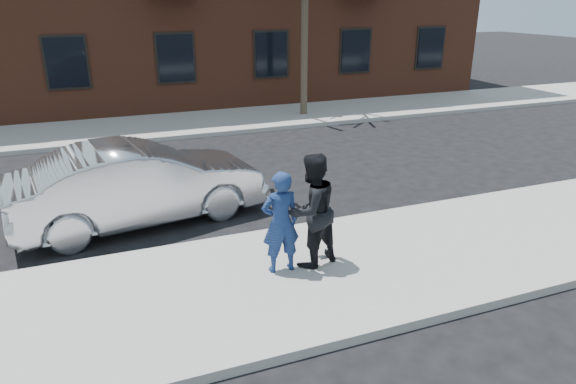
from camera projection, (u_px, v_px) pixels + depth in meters
name	position (u px, v px, depth m)	size (l,w,h in m)	color
ground	(312.00, 272.00, 8.66)	(100.00, 100.00, 0.00)	black
near_sidewalk	(318.00, 275.00, 8.42)	(50.00, 3.50, 0.15)	gray
near_curb	(280.00, 231.00, 9.99)	(50.00, 0.10, 0.15)	#999691
far_sidewalk	(186.00, 124.00, 18.43)	(50.00, 3.50, 0.15)	gray
far_curb	(196.00, 136.00, 16.87)	(50.00, 0.10, 0.15)	#999691
silver_sedan	(140.00, 184.00, 10.34)	(1.75, 5.01, 1.65)	#B7BABF
man_hoodie	(281.00, 222.00, 8.13)	(0.63, 0.49, 1.71)	navy
man_peacoat	(312.00, 210.00, 8.31)	(1.11, 0.98, 1.92)	black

